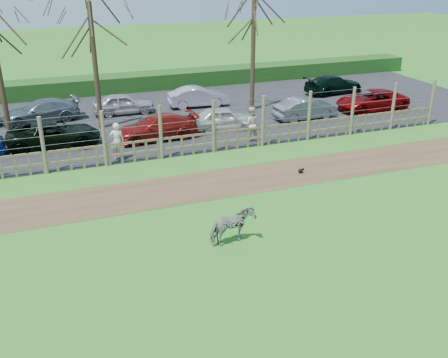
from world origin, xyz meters
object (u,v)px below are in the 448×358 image
object	(u,v)px
car_13	(333,84)
car_11	(198,97)
car_3	(156,127)
car_10	(123,104)
visitor_a	(117,141)
zebra	(232,227)
car_5	(305,109)
car_9	(41,111)
car_6	(372,100)
crow	(301,171)
visitor_b	(251,124)
car_4	(224,118)
car_2	(54,134)
tree_mid	(92,35)
tree_right	(254,20)

from	to	relation	value
car_13	car_11	bearing A→B (deg)	83.83
car_3	car_10	world-z (taller)	same
car_3	visitor_a	bearing A→B (deg)	-49.31
zebra	car_3	bearing A→B (deg)	-11.34
car_5	car_9	world-z (taller)	same
car_3	car_10	bearing A→B (deg)	-174.47
car_3	car_6	distance (m)	13.31
car_13	crow	bearing A→B (deg)	136.95
car_3	car_13	size ratio (longest dim) A/B	1.00
car_6	car_9	bearing A→B (deg)	-101.13
visitor_b	car_5	distance (m)	4.96
car_4	car_11	bearing A→B (deg)	4.28
car_2	car_9	world-z (taller)	same
car_3	car_13	world-z (taller)	same
car_10	car_13	xyz separation A→B (m)	(14.14, 0.03, 0.00)
car_2	car_4	size ratio (longest dim) A/B	1.23
zebra	car_6	xyz separation A→B (m)	(13.33, 11.45, 0.03)
tree_mid	car_11	xyz separation A→B (m)	(6.18, 2.31, -4.23)
car_10	crow	bearing A→B (deg)	-152.35
visitor_b	car_13	size ratio (longest dim) A/B	0.42
zebra	crow	bearing A→B (deg)	-58.89
tree_mid	car_13	bearing A→B (deg)	8.43
car_9	car_3	bearing A→B (deg)	39.40
car_6	car_4	bearing A→B (deg)	-85.54
crow	car_6	distance (m)	11.10
car_5	car_6	distance (m)	4.61
tree_right	car_6	size ratio (longest dim) A/B	1.70
tree_right	car_3	distance (m)	8.72
crow	car_2	world-z (taller)	car_2
crow	car_13	distance (m)	14.39
car_9	visitor_a	bearing A→B (deg)	15.92
crow	car_5	bearing A→B (deg)	60.26
car_2	car_11	bearing A→B (deg)	-60.81
car_10	zebra	bearing A→B (deg)	-175.44
crow	car_4	bearing A→B (deg)	98.82
visitor_b	car_2	distance (m)	9.53
tree_right	visitor_a	xyz separation A→B (m)	(-8.89, -5.50, -4.34)
crow	car_9	bearing A→B (deg)	131.36
tree_mid	car_3	xyz separation A→B (m)	(2.38, -2.82, -4.23)
car_2	car_6	size ratio (longest dim) A/B	1.00
tree_right	car_6	world-z (taller)	tree_right
tree_mid	car_4	bearing A→B (deg)	-22.20
car_4	car_6	size ratio (longest dim) A/B	0.82
crow	car_13	world-z (taller)	car_13
tree_mid	car_2	bearing A→B (deg)	-138.34
car_9	car_11	size ratio (longest dim) A/B	1.14
car_5	car_10	size ratio (longest dim) A/B	1.03
car_9	car_10	bearing A→B (deg)	83.43
zebra	car_6	distance (m)	17.57
car_3	car_4	size ratio (longest dim) A/B	1.17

